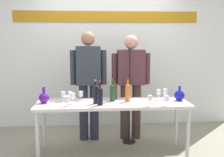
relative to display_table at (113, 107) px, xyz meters
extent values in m
plane|color=gray|center=(0.00, 0.00, -0.68)|extent=(10.00, 10.00, 0.00)
cube|color=white|center=(0.00, 1.39, 0.82)|extent=(4.75, 0.10, 3.00)
cube|color=#BB7C16|center=(0.00, 1.33, 1.33)|extent=(3.32, 0.01, 0.20)
cube|color=silver|center=(0.00, 0.00, 0.05)|extent=(2.11, 0.61, 0.04)
cylinder|color=silver|center=(-1.00, -0.26, -0.33)|extent=(0.05, 0.05, 0.71)
cylinder|color=silver|center=(1.00, -0.26, -0.33)|extent=(0.05, 0.05, 0.71)
cylinder|color=silver|center=(-1.00, 0.26, -0.33)|extent=(0.05, 0.05, 0.71)
cylinder|color=silver|center=(1.00, 0.26, -0.33)|extent=(0.05, 0.05, 0.71)
sphere|color=#511194|center=(-0.94, 0.03, 0.14)|extent=(0.14, 0.14, 0.14)
cylinder|color=#511194|center=(-0.94, 0.03, 0.24)|extent=(0.04, 0.04, 0.09)
sphere|color=#1115AF|center=(0.95, 0.03, 0.14)|extent=(0.15, 0.15, 0.15)
cylinder|color=#1115AF|center=(0.95, 0.03, 0.24)|extent=(0.03, 0.03, 0.08)
cylinder|color=#28283D|center=(-0.42, 0.59, -0.23)|extent=(0.14, 0.14, 0.91)
cylinder|color=#28283D|center=(-0.25, 0.59, -0.23)|extent=(0.14, 0.14, 0.91)
cube|color=#2E333D|center=(-0.34, 0.59, 0.52)|extent=(0.38, 0.22, 0.60)
cylinder|color=#2E333D|center=(-0.58, 0.59, 0.49)|extent=(0.09, 0.09, 0.54)
cylinder|color=#2E333D|center=(-0.10, 0.59, 0.49)|extent=(0.09, 0.09, 0.54)
sphere|color=#9B684D|center=(-0.34, 0.59, 0.94)|extent=(0.22, 0.22, 0.22)
cylinder|color=#3C2E2A|center=(0.24, 0.59, -0.23)|extent=(0.14, 0.14, 0.90)
cylinder|color=#3C2E2A|center=(0.43, 0.59, -0.23)|extent=(0.14, 0.14, 0.90)
cube|color=#4C2C30|center=(0.34, 0.59, 0.49)|extent=(0.43, 0.22, 0.55)
cylinder|color=#4C2C30|center=(0.07, 0.59, 0.46)|extent=(0.09, 0.09, 0.50)
cylinder|color=#4C2C30|center=(0.60, 0.59, 0.46)|extent=(0.09, 0.09, 0.50)
sphere|color=tan|center=(0.34, 0.59, 0.89)|extent=(0.22, 0.22, 0.22)
cylinder|color=#1F3F28|center=(0.00, 0.07, 0.18)|extent=(0.07, 0.07, 0.22)
cone|color=#1F3F28|center=(0.00, 0.07, 0.30)|extent=(0.07, 0.07, 0.03)
cylinder|color=#1F3F28|center=(0.00, 0.07, 0.33)|extent=(0.03, 0.03, 0.08)
cylinder|color=#AA2717|center=(0.00, 0.07, 0.37)|extent=(0.03, 0.03, 0.02)
cylinder|color=#D66227|center=(0.21, 0.04, 0.18)|extent=(0.07, 0.07, 0.24)
cone|color=#D66227|center=(0.21, 0.04, 0.31)|extent=(0.07, 0.07, 0.03)
cylinder|color=#D66227|center=(0.21, 0.04, 0.34)|extent=(0.02, 0.02, 0.07)
cylinder|color=#B22420|center=(0.21, 0.04, 0.38)|extent=(0.03, 0.03, 0.02)
cylinder|color=#453512|center=(0.05, 0.20, 0.17)|extent=(0.07, 0.07, 0.22)
cone|color=#453512|center=(0.05, 0.20, 0.30)|extent=(0.07, 0.07, 0.03)
cylinder|color=#453512|center=(0.05, 0.20, 0.32)|extent=(0.03, 0.03, 0.07)
cylinder|color=black|center=(0.05, 0.20, 0.36)|extent=(0.03, 0.03, 0.02)
cylinder|color=black|center=(-0.18, -0.14, 0.18)|extent=(0.07, 0.07, 0.22)
cone|color=black|center=(-0.18, -0.14, 0.30)|extent=(0.07, 0.07, 0.03)
cylinder|color=black|center=(-0.18, -0.14, 0.33)|extent=(0.03, 0.03, 0.09)
cylinder|color=red|center=(-0.18, -0.14, 0.39)|extent=(0.03, 0.03, 0.02)
cylinder|color=black|center=(-0.24, -0.05, 0.18)|extent=(0.07, 0.07, 0.24)
cone|color=black|center=(-0.24, -0.05, 0.32)|extent=(0.07, 0.07, 0.03)
cylinder|color=black|center=(-0.24, -0.05, 0.34)|extent=(0.02, 0.02, 0.07)
cylinder|color=gold|center=(-0.24, -0.05, 0.38)|extent=(0.03, 0.03, 0.02)
cylinder|color=white|center=(-0.59, 0.07, 0.07)|extent=(0.06, 0.06, 0.00)
cylinder|color=white|center=(-0.59, 0.07, 0.10)|extent=(0.01, 0.01, 0.07)
cylinder|color=white|center=(-0.59, 0.07, 0.17)|extent=(0.06, 0.06, 0.07)
cylinder|color=white|center=(-0.44, 0.13, 0.07)|extent=(0.05, 0.05, 0.00)
cylinder|color=white|center=(-0.44, 0.13, 0.10)|extent=(0.01, 0.01, 0.06)
cylinder|color=white|center=(-0.44, 0.13, 0.17)|extent=(0.06, 0.06, 0.08)
cylinder|color=white|center=(-0.69, 0.10, 0.07)|extent=(0.06, 0.06, 0.00)
cylinder|color=white|center=(-0.69, 0.10, 0.10)|extent=(0.01, 0.01, 0.06)
cylinder|color=white|center=(-0.69, 0.10, 0.17)|extent=(0.06, 0.06, 0.08)
cylinder|color=white|center=(-0.62, -0.18, 0.07)|extent=(0.06, 0.06, 0.00)
cylinder|color=white|center=(-0.62, -0.18, 0.10)|extent=(0.01, 0.01, 0.06)
cylinder|color=white|center=(-0.62, -0.18, 0.16)|extent=(0.07, 0.07, 0.08)
cylinder|color=white|center=(-0.55, -0.04, 0.07)|extent=(0.06, 0.06, 0.00)
cylinder|color=white|center=(-0.55, -0.04, 0.10)|extent=(0.01, 0.01, 0.07)
cylinder|color=white|center=(-0.55, -0.04, 0.18)|extent=(0.07, 0.07, 0.08)
cylinder|color=white|center=(0.47, -0.23, 0.07)|extent=(0.06, 0.06, 0.00)
cylinder|color=white|center=(0.47, -0.23, 0.10)|extent=(0.01, 0.01, 0.07)
cylinder|color=white|center=(0.47, -0.23, 0.17)|extent=(0.06, 0.06, 0.07)
cylinder|color=white|center=(0.68, 0.12, 0.07)|extent=(0.06, 0.06, 0.00)
cylinder|color=white|center=(0.68, 0.12, 0.10)|extent=(0.01, 0.01, 0.07)
cylinder|color=white|center=(0.68, 0.12, 0.17)|extent=(0.06, 0.06, 0.08)
cylinder|color=white|center=(0.77, 0.10, 0.07)|extent=(0.05, 0.05, 0.00)
cylinder|color=white|center=(0.77, 0.10, 0.11)|extent=(0.01, 0.01, 0.07)
cylinder|color=white|center=(0.77, 0.10, 0.19)|extent=(0.06, 0.06, 0.09)
cylinder|color=white|center=(0.69, -0.23, 0.07)|extent=(0.05, 0.05, 0.00)
cylinder|color=white|center=(0.69, -0.23, 0.10)|extent=(0.01, 0.01, 0.06)
cylinder|color=white|center=(0.69, -0.23, 0.16)|extent=(0.06, 0.06, 0.07)
cylinder|color=black|center=(0.29, 0.40, -0.67)|extent=(0.20, 0.20, 0.02)
cylinder|color=black|center=(0.29, 0.40, 0.04)|extent=(0.02, 0.02, 1.44)
sphere|color=#232328|center=(0.29, 0.40, 0.79)|extent=(0.06, 0.06, 0.06)
camera|label=1|loc=(-0.30, -3.65, 0.95)|focal=43.40mm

